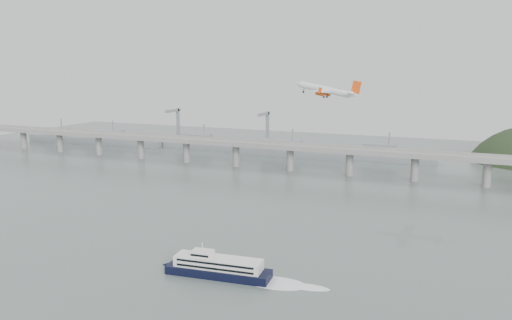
% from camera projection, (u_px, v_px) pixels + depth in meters
% --- Properties ---
extents(ground, '(900.00, 900.00, 0.00)m').
position_uv_depth(ground, '(209.00, 258.00, 226.04)').
color(ground, '#566361').
rests_on(ground, ground).
extents(bridge, '(800.00, 22.00, 23.90)m').
position_uv_depth(bridge, '(324.00, 152.00, 404.54)').
color(bridge, gray).
rests_on(bridge, ground).
extents(distant_fleet, '(453.00, 60.90, 40.00)m').
position_uv_depth(distant_fleet, '(197.00, 144.00, 524.43)').
color(distant_fleet, slate).
rests_on(distant_fleet, ground).
extents(ferry, '(72.63, 17.39, 13.70)m').
position_uv_depth(ferry, '(218.00, 267.00, 206.37)').
color(ferry, black).
rests_on(ferry, ground).
extents(airliner, '(40.99, 37.05, 10.63)m').
position_uv_depth(airliner, '(327.00, 90.00, 290.36)').
color(airliner, white).
rests_on(airliner, ground).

